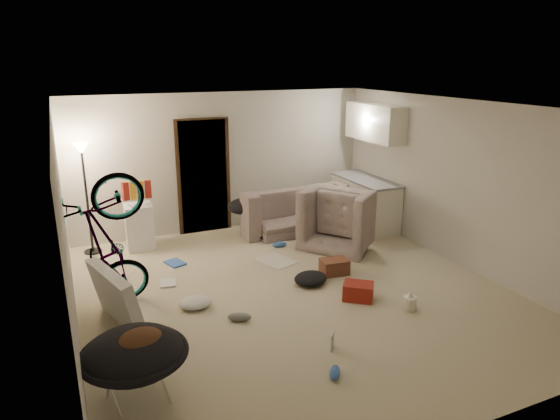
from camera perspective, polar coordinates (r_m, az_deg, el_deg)
name	(u,v)px	position (r m, az deg, el deg)	size (l,w,h in m)	color
floor	(294,292)	(6.92, 1.58, -9.38)	(5.50, 6.00, 0.02)	beige
ceiling	(295,105)	(6.23, 1.77, 11.88)	(5.50, 6.00, 0.02)	white
wall_back	(224,162)	(9.19, -6.48, 5.49)	(5.50, 0.02, 2.50)	beige
wall_front	(463,304)	(4.14, 20.19, -10.08)	(5.50, 0.02, 2.50)	beige
wall_left	(64,233)	(5.88, -23.43, -2.43)	(0.02, 6.00, 2.50)	beige
wall_right	(459,183)	(8.01, 19.80, 2.88)	(0.02, 6.00, 2.50)	beige
doorway	(203,177)	(9.09, -8.76, 3.79)	(0.85, 0.10, 2.04)	black
door_trim	(204,177)	(9.07, -8.71, 3.75)	(0.97, 0.04, 2.10)	#322011
floor_lamp	(84,175)	(8.43, -21.47, 3.77)	(0.28, 0.28, 1.81)	black
kitchen_counter	(365,204)	(9.52, 9.67, 0.73)	(0.60, 1.50, 0.88)	white
counter_top	(366,180)	(9.41, 9.81, 3.42)	(0.64, 1.54, 0.04)	gray
kitchen_uppers	(375,122)	(9.29, 10.81, 9.80)	(0.38, 1.40, 0.65)	white
sofa	(291,212)	(9.31, 1.30, -0.27)	(2.09, 0.82, 0.61)	#3A4139
armchair	(345,222)	(8.60, 7.48, -1.40)	(1.15, 1.00, 0.75)	#3A4139
bicycle	(110,273)	(6.67, -18.81, -6.81)	(0.63, 1.81, 0.95)	black
book_asset	(331,352)	(5.65, 5.86, -15.85)	(0.15, 0.20, 0.02)	maroon
mini_fridge	(139,226)	(8.64, -15.77, -1.82)	(0.44, 0.44, 0.75)	white
snack_box_0	(125,191)	(8.44, -17.25, 2.06)	(0.10, 0.07, 0.30)	maroon
snack_box_1	(133,191)	(8.46, -16.44, 2.15)	(0.10, 0.07, 0.30)	orange
snack_box_2	(141,190)	(8.47, -15.64, 2.24)	(0.10, 0.07, 0.30)	#C28929
snack_box_3	(148,189)	(8.49, -14.84, 2.33)	(0.10, 0.07, 0.30)	maroon
saucer_chair	(135,362)	(4.91, -16.25, -16.38)	(0.98, 0.98, 0.70)	silver
hoodie	(139,343)	(4.79, -15.80, -14.44)	(0.48, 0.40, 0.22)	#482B18
sofa_drape	(243,206)	(8.90, -4.23, 0.45)	(0.56, 0.46, 0.28)	black
tv_box	(116,298)	(6.25, -18.23, -9.50)	(0.13, 1.10, 0.73)	silver
drink_case_a	(334,267)	(7.45, 6.22, -6.45)	(0.39, 0.28, 0.22)	brown
drink_case_b	(358,291)	(6.75, 8.93, -9.16)	(0.39, 0.28, 0.22)	maroon
juicer	(410,302)	(6.64, 14.60, -10.12)	(0.17, 0.17, 0.25)	white
newspaper	(276,261)	(7.90, -0.43, -5.80)	(0.45, 0.59, 0.01)	silver
book_blue	(175,263)	(7.95, -11.88, -5.95)	(0.23, 0.32, 0.03)	#3260B7
book_white	(168,283)	(7.31, -12.67, -8.13)	(0.21, 0.28, 0.03)	silver
shoe_0	(279,244)	(8.44, -0.06, -3.95)	(0.25, 0.10, 0.09)	#3260B7
shoe_2	(335,373)	(5.28, 6.29, -17.98)	(0.24, 0.10, 0.09)	#3260B7
shoe_3	(239,317)	(6.21, -4.66, -12.08)	(0.29, 0.12, 0.11)	slate
clothes_lump_a	(310,278)	(7.12, 3.51, -7.82)	(0.50, 0.42, 0.16)	black
clothes_lump_b	(270,235)	(8.81, -1.15, -2.90)	(0.46, 0.40, 0.14)	black
clothes_lump_c	(195,303)	(6.58, -9.67, -10.38)	(0.41, 0.35, 0.13)	silver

